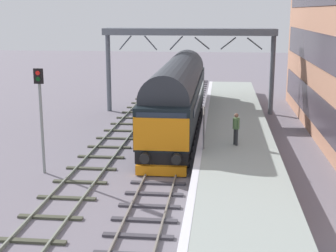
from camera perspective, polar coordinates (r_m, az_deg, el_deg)
ground_plane at (r=27.11m, az=0.14°, el=-3.31°), size 140.00×140.00×0.00m
track_main at (r=27.10m, az=0.14°, el=-3.20°), size 2.50×60.00×0.15m
track_adjacent_west at (r=27.69m, az=-7.24°, el=-2.94°), size 2.50×60.00×0.15m
station_platform at (r=26.85m, az=7.80°, el=-2.49°), size 4.00×44.00×1.01m
diesel_locomotive at (r=31.78m, az=1.16°, el=3.72°), size 2.74×18.30×4.68m
signal_post_near at (r=24.09m, az=-14.43°, el=1.81°), size 0.44×0.22×5.07m
platform_number_sign at (r=24.20m, az=4.13°, el=0.51°), size 0.10×0.44×2.11m
waiting_passenger at (r=25.22m, az=7.83°, el=-0.01°), size 0.46×0.46×1.64m
overhead_footbridge at (r=37.68m, az=2.45°, el=10.27°), size 12.87×2.00×6.41m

